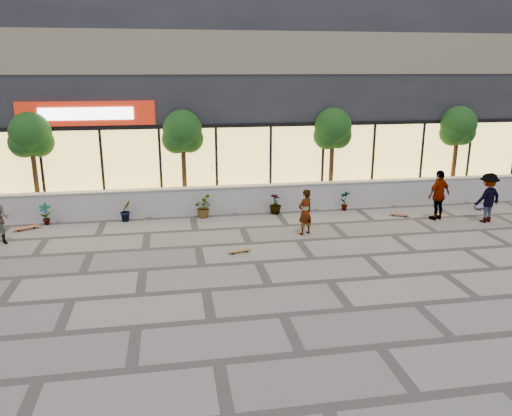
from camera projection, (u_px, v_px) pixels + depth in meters
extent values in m
plane|color=gray|center=(329.00, 281.00, 13.18)|extent=(80.00, 80.00, 0.00)
cube|color=silver|center=(275.00, 198.00, 19.69)|extent=(22.00, 0.35, 1.00)
cube|color=#B2AFA8|center=(275.00, 185.00, 19.54)|extent=(22.00, 0.42, 0.04)
cube|color=#26262B|center=(252.00, 94.00, 23.89)|extent=(24.00, 9.00, 8.50)
cube|color=#F5CC62|center=(270.00, 163.00, 20.29)|extent=(23.04, 0.05, 3.00)
cube|color=black|center=(271.00, 125.00, 19.84)|extent=(23.04, 0.08, 0.15)
cube|color=#A81D0C|center=(87.00, 114.00, 18.53)|extent=(5.00, 0.10, 0.90)
cube|color=white|center=(86.00, 114.00, 18.46)|extent=(3.40, 0.06, 0.45)
cube|color=brown|center=(271.00, 53.00, 19.13)|extent=(21.60, 0.05, 1.60)
imported|color=#143A12|center=(45.00, 214.00, 17.80)|extent=(0.43, 0.29, 0.81)
imported|color=#143A12|center=(126.00, 210.00, 18.25)|extent=(0.57, 0.57, 0.81)
imported|color=#143A12|center=(203.00, 207.00, 18.71)|extent=(0.68, 0.77, 0.81)
imported|color=#143A12|center=(275.00, 204.00, 19.17)|extent=(0.64, 0.64, 0.81)
imported|color=#143A12|center=(345.00, 200.00, 19.63)|extent=(0.46, 0.35, 0.81)
cylinder|color=#412C17|center=(35.00, 174.00, 18.57)|extent=(0.18, 0.18, 3.24)
sphere|color=#143A12|center=(30.00, 133.00, 18.15)|extent=(1.50, 1.50, 1.50)
sphere|color=#143A12|center=(24.00, 143.00, 18.16)|extent=(1.10, 1.10, 1.10)
sphere|color=#143A12|center=(39.00, 142.00, 18.34)|extent=(1.10, 1.10, 1.10)
cylinder|color=#412C17|center=(184.00, 169.00, 19.47)|extent=(0.18, 0.18, 3.24)
sphere|color=#143A12|center=(182.00, 129.00, 19.05)|extent=(1.50, 1.50, 1.50)
sphere|color=#143A12|center=(176.00, 139.00, 19.06)|extent=(1.10, 1.10, 1.10)
sphere|color=#143A12|center=(189.00, 139.00, 19.24)|extent=(1.10, 1.10, 1.10)
cylinder|color=#412C17|center=(331.00, 164.00, 20.46)|extent=(0.18, 0.18, 3.24)
sphere|color=#143A12|center=(333.00, 126.00, 20.04)|extent=(1.50, 1.50, 1.50)
sphere|color=#143A12|center=(327.00, 136.00, 20.05)|extent=(1.10, 1.10, 1.10)
sphere|color=#143A12|center=(338.00, 135.00, 20.22)|extent=(1.10, 1.10, 1.10)
cylinder|color=#412C17|center=(454.00, 160.00, 21.36)|extent=(0.18, 0.18, 3.24)
sphere|color=#143A12|center=(458.00, 124.00, 20.94)|extent=(1.50, 1.50, 1.50)
sphere|color=#143A12|center=(453.00, 133.00, 20.95)|extent=(1.10, 1.10, 1.10)
sphere|color=#143A12|center=(462.00, 132.00, 21.12)|extent=(1.10, 1.10, 1.10)
imported|color=white|center=(305.00, 212.00, 16.70)|extent=(0.68, 0.59, 1.56)
imported|color=white|center=(439.00, 195.00, 18.31)|extent=(1.18, 0.84, 1.87)
imported|color=maroon|center=(488.00, 198.00, 18.04)|extent=(1.31, 0.96, 1.82)
cube|color=olive|center=(239.00, 250.00, 15.18)|extent=(0.73, 0.35, 0.02)
cylinder|color=black|center=(245.00, 250.00, 15.33)|extent=(0.06, 0.04, 0.05)
cylinder|color=black|center=(247.00, 252.00, 15.22)|extent=(0.06, 0.04, 0.05)
cylinder|color=black|center=(232.00, 252.00, 15.16)|extent=(0.06, 0.04, 0.05)
cylinder|color=black|center=(233.00, 254.00, 15.05)|extent=(0.06, 0.04, 0.05)
cube|color=orange|center=(26.00, 227.00, 17.33)|extent=(0.83, 0.58, 0.02)
cylinder|color=black|center=(33.00, 227.00, 17.55)|extent=(0.07, 0.06, 0.06)
cylinder|color=black|center=(35.00, 228.00, 17.44)|extent=(0.07, 0.06, 0.06)
cylinder|color=black|center=(18.00, 230.00, 17.25)|extent=(0.07, 0.06, 0.06)
cylinder|color=black|center=(19.00, 231.00, 17.13)|extent=(0.07, 0.06, 0.06)
cube|color=brown|center=(400.00, 214.00, 18.93)|extent=(0.71, 0.53, 0.02)
cylinder|color=black|center=(406.00, 216.00, 18.92)|extent=(0.06, 0.05, 0.05)
cylinder|color=black|center=(405.00, 217.00, 18.80)|extent=(0.06, 0.05, 0.05)
cylinder|color=black|center=(394.00, 215.00, 19.08)|extent=(0.06, 0.05, 0.05)
cylinder|color=black|center=(393.00, 215.00, 18.96)|extent=(0.06, 0.05, 0.05)
cube|color=#5F559C|center=(483.00, 206.00, 19.94)|extent=(0.90, 0.50, 0.02)
cylinder|color=black|center=(486.00, 207.00, 20.15)|extent=(0.07, 0.05, 0.06)
cylinder|color=black|center=(489.00, 208.00, 20.02)|extent=(0.07, 0.05, 0.06)
cylinder|color=black|center=(477.00, 208.00, 19.90)|extent=(0.07, 0.05, 0.06)
cylinder|color=black|center=(480.00, 209.00, 19.77)|extent=(0.07, 0.05, 0.06)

